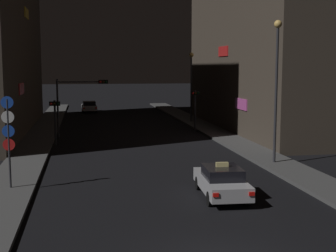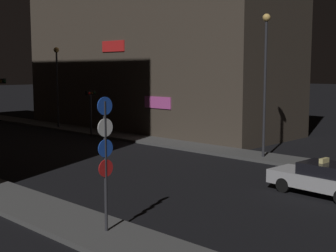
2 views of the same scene
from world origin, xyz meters
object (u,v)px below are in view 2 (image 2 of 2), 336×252
Objects in this scene: traffic_light_right_kerb at (91,103)px; sign_pole_left at (105,153)px; street_lamp_near_block at (265,67)px; taxi at (322,178)px; street_lamp_far_block at (57,73)px.

sign_pole_left reaches higher than traffic_light_right_kerb.
traffic_light_right_kerb is at bearing 94.74° from street_lamp_near_block.
taxi is 1.05× the size of sign_pole_left.
street_lamp_far_block reaches higher than sign_pole_left.
taxi is 0.63× the size of street_lamp_far_block.
street_lamp_near_block is 1.17× the size of street_lamp_far_block.
taxi is 28.53m from street_lamp_far_block.
street_lamp_near_block is at bearing 50.27° from taxi.
traffic_light_right_kerb is 15.50m from street_lamp_near_block.
taxi is 1.21× the size of traffic_light_right_kerb.
street_lamp_near_block is at bearing 13.19° from sign_pole_left.
sign_pole_left is at bearing -125.84° from traffic_light_right_kerb.
street_lamp_far_block is (14.57, 25.02, 2.26)m from sign_pole_left.
traffic_light_right_kerb is 6.88m from street_lamp_far_block.
sign_pole_left is 0.61× the size of street_lamp_far_block.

